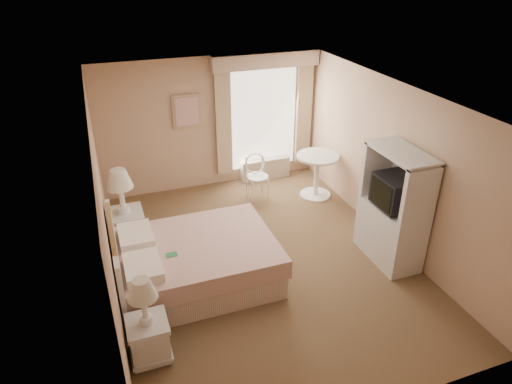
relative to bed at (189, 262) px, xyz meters
name	(u,v)px	position (x,y,z in m)	size (l,w,h in m)	color
room	(262,187)	(1.12, 0.14, 0.90)	(4.21, 5.51, 2.51)	brown
window	(265,114)	(2.17, 2.79, 0.99)	(2.05, 0.22, 2.51)	white
framed_art	(187,111)	(0.67, 2.85, 1.20)	(0.52, 0.04, 0.62)	tan
bed	(189,262)	(0.00, 0.00, 0.00)	(2.14, 1.66, 1.47)	tan
nightstand_near	(148,330)	(-0.72, -1.15, 0.06)	(0.45, 0.45, 1.09)	white
nightstand_far	(125,220)	(-0.72, 1.17, 0.15)	(0.55, 0.55, 1.32)	white
round_table	(317,169)	(2.80, 1.73, 0.20)	(0.78, 0.78, 0.83)	white
cafe_chair	(256,173)	(1.74, 2.09, 0.13)	(0.41, 0.41, 0.84)	white
armoire	(392,216)	(2.93, -0.42, 0.37)	(0.52, 1.05, 1.74)	white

